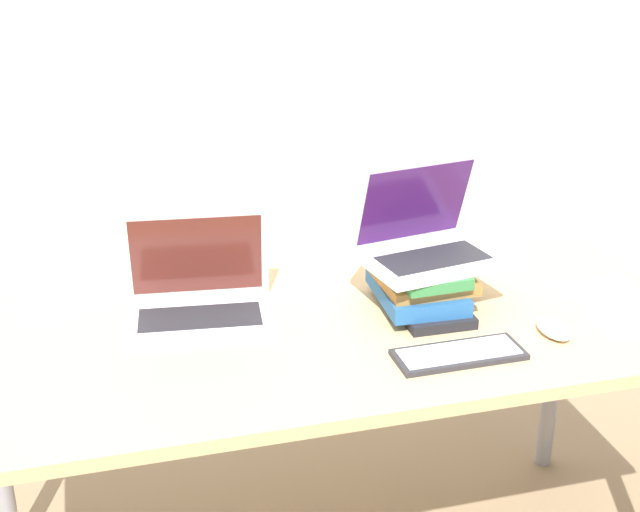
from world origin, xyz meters
TOP-DOWN VIEW (x-y plane):
  - desk at (0.00, 0.37)m, footprint 1.71×0.75m
  - laptop_left at (-0.27, 0.51)m, footprint 0.37×0.27m
  - book_stack at (0.24, 0.42)m, footprint 0.22×0.27m
  - laptop_on_books at (0.26, 0.44)m, footprint 0.34×0.28m
  - wireless_keyboard at (0.24, 0.17)m, footprint 0.28×0.11m
  - mouse at (0.48, 0.21)m, footprint 0.07×0.11m
  - notepad at (0.70, 0.30)m, footprint 0.21×0.31m

SIDE VIEW (x-z plane):
  - desk at x=0.00m, z-range 0.30..1.04m
  - notepad at x=0.70m, z-range 0.74..0.75m
  - wireless_keyboard at x=0.24m, z-range 0.74..0.76m
  - mouse at x=0.48m, z-range 0.74..0.77m
  - laptop_left at x=-0.27m, z-range 0.67..0.91m
  - book_stack at x=0.24m, z-range 0.74..0.86m
  - laptop_on_books at x=0.26m, z-range 0.79..1.03m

